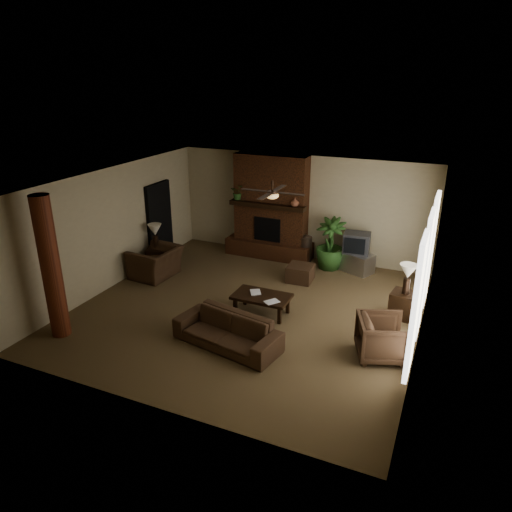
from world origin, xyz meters
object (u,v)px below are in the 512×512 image
at_px(floor_vase, 306,246).
at_px(lamp_left, 155,232).
at_px(side_table_left, 157,258).
at_px(tv_stand, 356,262).
at_px(armchair_right, 382,336).
at_px(ottoman, 300,273).
at_px(sofa, 227,326).
at_px(log_column, 51,268).
at_px(coffee_table, 262,298).
at_px(side_table_right, 403,305).
at_px(armchair_left, 155,258).
at_px(floor_plant, 329,254).
at_px(lamp_right, 408,274).

xyz_separation_m(floor_vase, lamp_left, (-3.41, -1.99, 0.57)).
bearing_deg(side_table_left, tv_stand, 20.99).
height_order(armchair_right, lamp_left, lamp_left).
xyz_separation_m(ottoman, tv_stand, (1.12, 1.13, 0.05)).
bearing_deg(tv_stand, armchair_right, -46.79).
xyz_separation_m(sofa, side_table_left, (-3.38, 2.63, -0.13)).
height_order(log_column, coffee_table, log_column).
xyz_separation_m(side_table_left, side_table_right, (6.24, -0.16, 0.00)).
bearing_deg(armchair_left, armchair_right, 80.20).
distance_m(sofa, floor_plant, 4.48).
xyz_separation_m(armchair_left, floor_plant, (3.84, 2.26, -0.12)).
relative_size(sofa, side_table_left, 3.74).
bearing_deg(floor_plant, lamp_right, -43.06).
distance_m(floor_plant, lamp_right, 2.99).
distance_m(armchair_left, tv_stand, 5.09).
bearing_deg(lamp_left, lamp_right, -1.82).
bearing_deg(side_table_left, lamp_left, -90.00).
distance_m(coffee_table, side_table_left, 3.69).
bearing_deg(log_column, floor_plant, 53.83).
distance_m(log_column, ottoman, 5.66).
xyz_separation_m(side_table_right, lamp_right, (0.02, -0.05, 0.73)).
relative_size(armchair_left, armchair_right, 1.34).
height_order(ottoman, side_table_left, side_table_left).
xyz_separation_m(sofa, tv_stand, (1.44, 4.48, -0.15)).
distance_m(sofa, lamp_left, 4.32).
distance_m(floor_plant, side_table_left, 4.49).
height_order(tv_stand, lamp_right, lamp_right).
height_order(coffee_table, lamp_right, lamp_right).
xyz_separation_m(tv_stand, lamp_left, (-4.81, -1.86, 0.75)).
relative_size(armchair_right, lamp_left, 1.32).
height_order(armchair_left, floor_vase, armchair_left).
height_order(sofa, lamp_left, lamp_left).
distance_m(ottoman, lamp_right, 2.85).
distance_m(armchair_left, ottoman, 3.62).
height_order(log_column, lamp_right, log_column).
xyz_separation_m(log_column, coffee_table, (3.28, 2.34, -1.03)).
bearing_deg(side_table_left, log_column, -86.80).
relative_size(floor_plant, lamp_right, 2.08).
relative_size(lamp_left, lamp_right, 1.00).
bearing_deg(side_table_left, ottoman, 10.97).
bearing_deg(coffee_table, floor_plant, 78.06).
xyz_separation_m(log_column, side_table_left, (-0.20, 3.57, -1.12)).
height_order(sofa, ottoman, sofa).
bearing_deg(floor_plant, side_table_left, -156.53).
distance_m(tv_stand, floor_vase, 1.42).
distance_m(log_column, side_table_right, 7.03).
bearing_deg(tv_stand, floor_vase, -160.98).
xyz_separation_m(log_column, ottoman, (3.49, 4.29, -1.20)).
distance_m(armchair_left, floor_plant, 4.45).
bearing_deg(armchair_left, floor_vase, 131.98).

